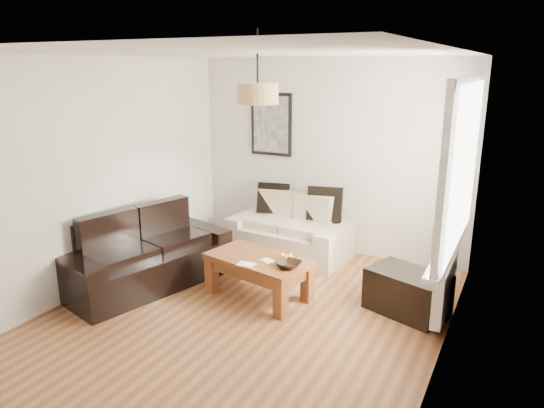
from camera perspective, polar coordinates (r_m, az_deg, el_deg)
The scene contains 21 objects.
floor at distance 5.31m, azimuth -3.06°, elevation -12.56°, with size 4.50×4.50×0.00m, color brown.
ceiling at distance 4.69m, azimuth -3.53°, elevation 16.77°, with size 3.80×4.50×0.00m, color white, non-canonical shape.
wall_back at distance 6.82m, azimuth 6.42°, elevation 5.30°, with size 3.80×0.04×2.60m, color silver, non-canonical shape.
wall_front at distance 3.21m, azimuth -24.34°, elevation -7.72°, with size 3.80×0.04×2.60m, color silver, non-canonical shape.
wall_left at distance 6.01m, azimuth -19.10°, elevation 3.17°, with size 0.04×4.50×2.60m, color silver, non-canonical shape.
wall_right at distance 4.23m, azimuth 19.50°, elevation -1.81°, with size 0.04×4.50×2.60m, color silver, non-canonical shape.
window_bay at distance 4.94m, azimuth 20.73°, elevation 4.06°, with size 0.14×1.90×1.60m, color white, non-canonical shape.
radiator at distance 5.30m, azimuth 19.04°, elevation -8.92°, with size 0.10×0.90×0.52m, color white.
poster at distance 7.08m, azimuth -0.07°, elevation 9.04°, with size 0.62×0.04×0.87m, color black, non-canonical shape.
pendant_shade at distance 4.95m, azimuth -1.64°, elevation 12.44°, with size 0.40×0.40×0.20m, color tan.
loveseat_cream at distance 6.76m, azimuth 2.00°, elevation -2.69°, with size 1.56×0.85×0.78m, color beige, non-canonical shape.
sofa_leather at distance 6.04m, azimuth -14.20°, elevation -5.19°, with size 1.90×0.93×0.82m, color black, non-canonical shape.
coffee_table at distance 5.62m, azimuth -1.55°, elevation -8.26°, with size 1.14×0.62×0.46m, color brown, non-canonical shape.
ottoman at distance 5.46m, azimuth 15.11°, elevation -9.64°, with size 0.78×0.50×0.45m, color black.
cushion_left at distance 6.98m, azimuth 0.13°, elevation 0.67°, with size 0.43×0.13×0.43m, color black.
cushion_right at distance 6.67m, azimuth 6.00°, elevation 0.02°, with size 0.46×0.14×0.46m, color black.
fruit_bowl at distance 5.25m, azimuth 1.94°, elevation -6.87°, with size 0.26×0.26×0.06m, color black.
orange_a at distance 5.39m, azimuth 1.64°, elevation -6.16°, with size 0.07×0.07×0.07m, color #F75014.
orange_b at distance 5.46m, azimuth 2.06°, elevation -5.88°, with size 0.06×0.06×0.06m, color #FF9F15.
orange_c at distance 5.46m, azimuth 1.21°, elevation -5.86°, with size 0.06×0.06×0.06m, color orange.
papers at distance 5.33m, azimuth -2.97°, elevation -6.86°, with size 0.18×0.13×0.01m, color white.
Camera 1 is at (2.40, -4.03, 2.49)m, focal length 33.14 mm.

